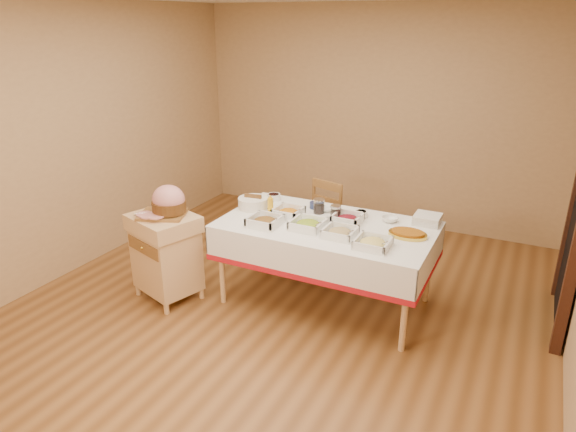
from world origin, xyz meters
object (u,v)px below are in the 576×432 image
(preserve_jar_left, at_px, (319,207))
(brass_platter, at_px, (408,234))
(dining_table, at_px, (326,241))
(bread_basket, at_px, (253,203))
(mustard_bottle, at_px, (270,204))
(plate_stack, at_px, (427,219))
(ham_on_board, at_px, (168,203))
(preserve_jar_right, at_px, (336,213))
(butcher_cart, at_px, (166,252))
(dining_chair, at_px, (318,224))

(preserve_jar_left, relative_size, brass_platter, 0.42)
(dining_table, height_order, bread_basket, bread_basket)
(mustard_bottle, xyz_separation_m, plate_stack, (1.35, 0.35, -0.03))
(ham_on_board, distance_m, bread_basket, 0.79)
(preserve_jar_right, bearing_deg, mustard_bottle, -169.11)
(ham_on_board, bearing_deg, plate_stack, 24.13)
(preserve_jar_left, xyz_separation_m, plate_stack, (0.94, 0.18, -0.02))
(ham_on_board, relative_size, mustard_bottle, 2.52)
(bread_basket, bearing_deg, ham_on_board, -130.98)
(preserve_jar_left, xyz_separation_m, preserve_jar_right, (0.18, -0.06, -0.01))
(dining_table, xyz_separation_m, butcher_cart, (-1.32, -0.56, -0.14))
(dining_chair, distance_m, preserve_jar_left, 0.60)
(brass_platter, bearing_deg, ham_on_board, -163.71)
(bread_basket, xyz_separation_m, brass_platter, (1.46, -0.01, -0.03))
(dining_table, distance_m, mustard_bottle, 0.62)
(dining_chair, relative_size, mustard_bottle, 5.37)
(dining_chair, bearing_deg, butcher_cart, -128.70)
(dining_table, distance_m, plate_stack, 0.89)
(dining_table, height_order, preserve_jar_right, preserve_jar_right)
(bread_basket, height_order, brass_platter, bread_basket)
(dining_table, relative_size, bread_basket, 6.57)
(butcher_cart, distance_m, bread_basket, 0.91)
(bread_basket, bearing_deg, mustard_bottle, -5.66)
(butcher_cart, height_order, dining_chair, dining_chair)
(preserve_jar_right, xyz_separation_m, plate_stack, (0.75, 0.24, -0.01))
(bread_basket, relative_size, plate_stack, 1.27)
(butcher_cart, relative_size, ham_on_board, 1.93)
(preserve_jar_left, bearing_deg, dining_chair, 112.84)
(butcher_cart, bearing_deg, brass_platter, 16.84)
(butcher_cart, bearing_deg, bread_basket, 48.32)
(dining_table, height_order, dining_chair, dining_chair)
(butcher_cart, xyz_separation_m, preserve_jar_right, (1.34, 0.72, 0.36))
(ham_on_board, xyz_separation_m, bread_basket, (0.51, 0.59, -0.10))
(bread_basket, bearing_deg, brass_platter, -0.52)
(preserve_jar_left, bearing_deg, bread_basket, -166.01)
(mustard_bottle, bearing_deg, butcher_cart, -141.10)
(preserve_jar_left, xyz_separation_m, mustard_bottle, (-0.41, -0.17, 0.01))
(plate_stack, bearing_deg, bread_basket, -167.90)
(ham_on_board, bearing_deg, brass_platter, 16.29)
(plate_stack, bearing_deg, preserve_jar_right, -162.66)
(dining_chair, bearing_deg, brass_platter, -30.06)
(dining_chair, xyz_separation_m, brass_platter, (1.04, -0.60, 0.32))
(preserve_jar_left, bearing_deg, butcher_cart, -146.26)
(preserve_jar_left, distance_m, mustard_bottle, 0.44)
(dining_chair, bearing_deg, mustard_bottle, -110.15)
(preserve_jar_right, relative_size, brass_platter, 0.38)
(butcher_cart, distance_m, preserve_jar_left, 1.44)
(preserve_jar_left, distance_m, brass_platter, 0.87)
(dining_table, bearing_deg, brass_platter, 4.34)
(preserve_jar_left, xyz_separation_m, bread_basket, (-0.60, -0.15, -0.01))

